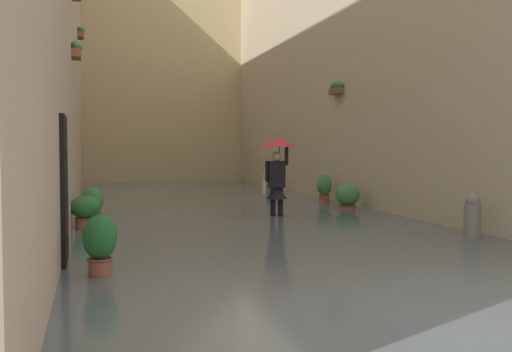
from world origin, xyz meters
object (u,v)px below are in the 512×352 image
object	(u,v)px
potted_plant_near_left	(272,181)
potted_plant_near_right	(100,246)
potted_plant_far_left	(324,188)
potted_plant_mid_left	(348,197)
person_wading	(278,165)
potted_plant_far_right	(85,212)
mooring_bollard	(472,220)
potted_plant_mid_right	(93,205)

from	to	relation	value
potted_plant_near_left	potted_plant_near_right	bearing A→B (deg)	64.98
potted_plant_far_left	potted_plant_near_right	world-z (taller)	potted_plant_far_left
potted_plant_near_right	potted_plant_mid_left	distance (m)	9.23
person_wading	potted_plant_near_left	world-z (taller)	person_wading
potted_plant_far_right	mooring_bollard	size ratio (longest dim) A/B	0.85
potted_plant_near_right	potted_plant_mid_right	size ratio (longest dim) A/B	1.07
person_wading	mooring_bollard	xyz separation A→B (m)	(-2.31, 4.14, -0.89)
potted_plant_mid_left	potted_plant_mid_right	bearing A→B (deg)	4.95
potted_plant_mid_left	potted_plant_far_left	bearing A→B (deg)	-93.23
potted_plant_far_right	potted_plant_mid_right	bearing A→B (deg)	-95.60
potted_plant_near_right	potted_plant_mid_left	size ratio (longest dim) A/B	1.14
potted_plant_far_left	potted_plant_mid_left	bearing A→B (deg)	86.77
potted_plant_far_right	potted_plant_near_left	size ratio (longest dim) A/B	0.90
potted_plant_far_left	mooring_bollard	xyz separation A→B (m)	(0.05, 7.08, -0.09)
mooring_bollard	potted_plant_far_left	bearing A→B (deg)	-90.44
potted_plant_mid_right	mooring_bollard	world-z (taller)	mooring_bollard
potted_plant_far_right	potted_plant_mid_left	xyz separation A→B (m)	(-6.57, -2.02, -0.02)
potted_plant_mid_left	potted_plant_near_left	xyz separation A→B (m)	(-0.14, -7.21, 0.02)
potted_plant_near_right	mooring_bollard	bearing A→B (deg)	-166.80
potted_plant_far_left	potted_plant_near_right	size ratio (longest dim) A/B	1.06
mooring_bollard	person_wading	bearing A→B (deg)	-60.83
potted_plant_near_right	potted_plant_far_left	bearing A→B (deg)	-126.96
person_wading	potted_plant_mid_left	world-z (taller)	person_wading
potted_plant_far_left	potted_plant_mid_right	xyz separation A→B (m)	(6.54, 2.45, -0.09)
potted_plant_mid_left	potted_plant_near_right	bearing A→B (deg)	46.50
potted_plant_far_left	potted_plant_mid_left	xyz separation A→B (m)	(0.11, 1.89, -0.10)
potted_plant_mid_left	mooring_bollard	world-z (taller)	mooring_bollard
potted_plant_mid_right	potted_plant_far_right	bearing A→B (deg)	84.40
person_wading	potted_plant_far_right	xyz separation A→B (m)	(4.32, 0.96, -0.88)
potted_plant_mid_right	potted_plant_near_right	bearing A→B (deg)	90.72
potted_plant_near_left	potted_plant_mid_left	bearing A→B (deg)	88.90
potted_plant_near_right	mooring_bollard	xyz separation A→B (m)	(-6.40, -1.50, -0.06)
potted_plant_near_left	mooring_bollard	size ratio (longest dim) A/B	0.94
person_wading	potted_plant_far_left	bearing A→B (deg)	-128.76
potted_plant_near_right	potted_plant_far_right	bearing A→B (deg)	-87.31
person_wading	potted_plant_mid_left	bearing A→B (deg)	-154.93
potted_plant_far_right	potted_plant_mid_right	world-z (taller)	potted_plant_mid_right
potted_plant_near_left	mooring_bollard	bearing A→B (deg)	89.60
potted_plant_far_left	potted_plant_mid_left	size ratio (longest dim) A/B	1.21
potted_plant_near_right	potted_plant_mid_right	world-z (taller)	potted_plant_near_right
potted_plant_far_left	potted_plant_near_left	world-z (taller)	potted_plant_far_left
potted_plant_far_right	potted_plant_mid_right	xyz separation A→B (m)	(-0.14, -1.46, -0.01)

